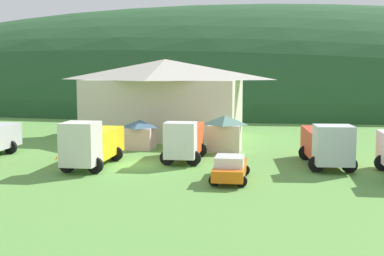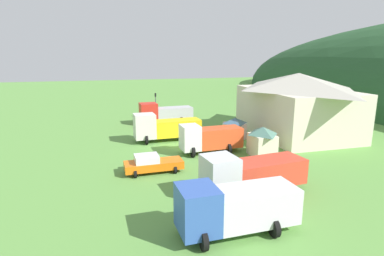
% 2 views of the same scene
% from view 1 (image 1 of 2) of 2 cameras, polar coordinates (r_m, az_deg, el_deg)
% --- Properties ---
extents(ground_plane, '(200.00, 200.00, 0.00)m').
position_cam_1_polar(ground_plane, '(38.66, -5.83, -3.99)').
color(ground_plane, '#5B9342').
extents(forested_hill_backdrop, '(178.99, 60.00, 37.26)m').
position_cam_1_polar(forested_hill_backdrop, '(98.87, 4.24, 2.33)').
color(forested_hill_backdrop, '#234C28').
rests_on(forested_hill_backdrop, ground).
extents(depot_building, '(16.13, 11.28, 8.01)m').
position_cam_1_polar(depot_building, '(53.95, -2.91, 3.38)').
color(depot_building, beige).
rests_on(depot_building, ground).
extents(play_shed_cream, '(2.93, 2.42, 3.09)m').
position_cam_1_polar(play_shed_cream, '(44.47, 3.60, -0.54)').
color(play_shed_cream, beige).
rests_on(play_shed_cream, ground).
extents(play_shed_pink, '(2.59, 2.45, 2.56)m').
position_cam_1_polar(play_shed_pink, '(46.10, -5.70, -0.65)').
color(play_shed_pink, beige).
rests_on(play_shed_pink, ground).
extents(flatbed_truck_yellow, '(3.28, 8.14, 3.45)m').
position_cam_1_polar(flatbed_truck_yellow, '(38.03, -10.84, -1.63)').
color(flatbed_truck_yellow, silver).
rests_on(flatbed_truck_yellow, ground).
extents(heavy_rig_white, '(3.21, 6.71, 3.16)m').
position_cam_1_polar(heavy_rig_white, '(39.96, -0.81, -1.20)').
color(heavy_rig_white, white).
rests_on(heavy_rig_white, ground).
extents(tow_truck_silver, '(3.84, 8.37, 3.21)m').
position_cam_1_polar(tow_truck_silver, '(39.02, 14.43, -1.62)').
color(tow_truck_silver, silver).
rests_on(tow_truck_silver, ground).
extents(service_pickup_orange, '(2.41, 5.23, 1.66)m').
position_cam_1_polar(service_pickup_orange, '(32.86, 4.18, -4.35)').
color(service_pickup_orange, orange).
rests_on(service_pickup_orange, ground).
extents(traffic_cone_near_pickup, '(0.36, 0.36, 0.49)m').
position_cam_1_polar(traffic_cone_near_pickup, '(42.11, -14.54, -3.31)').
color(traffic_cone_near_pickup, orange).
rests_on(traffic_cone_near_pickup, ground).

